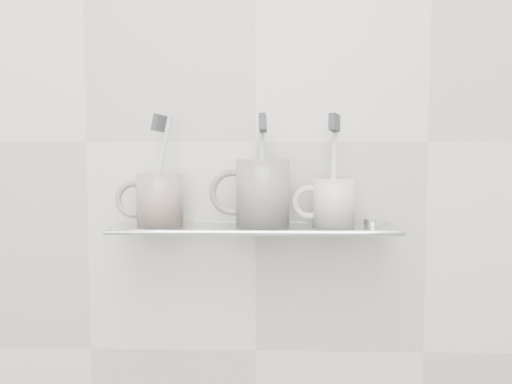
{
  "coord_description": "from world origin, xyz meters",
  "views": [
    {
      "loc": [
        0.03,
        0.17,
        1.22
      ],
      "look_at": [
        0.0,
        1.04,
        1.16
      ],
      "focal_mm": 35.0,
      "sensor_mm": 36.0,
      "label": 1
    }
  ],
  "objects_px": {
    "shelf_glass": "(254,228)",
    "mug_center": "(263,193)",
    "mug_left": "(160,199)",
    "mug_right": "(333,202)"
  },
  "relations": [
    {
      "from": "mug_center",
      "to": "mug_right",
      "type": "bearing_deg",
      "value": 16.41
    },
    {
      "from": "shelf_glass",
      "to": "mug_right",
      "type": "height_order",
      "value": "mug_right"
    },
    {
      "from": "shelf_glass",
      "to": "mug_center",
      "type": "height_order",
      "value": "mug_center"
    },
    {
      "from": "shelf_glass",
      "to": "mug_right",
      "type": "distance_m",
      "value": 0.15
    },
    {
      "from": "mug_left",
      "to": "mug_center",
      "type": "bearing_deg",
      "value": 3.31
    },
    {
      "from": "mug_left",
      "to": "mug_center",
      "type": "xyz_separation_m",
      "value": [
        0.18,
        0.0,
        0.01
      ]
    },
    {
      "from": "mug_left",
      "to": "mug_right",
      "type": "bearing_deg",
      "value": 3.31
    },
    {
      "from": "mug_center",
      "to": "mug_left",
      "type": "bearing_deg",
      "value": -163.59
    },
    {
      "from": "shelf_glass",
      "to": "mug_center",
      "type": "xyz_separation_m",
      "value": [
        0.01,
        0.0,
        0.06
      ]
    },
    {
      "from": "mug_left",
      "to": "mug_center",
      "type": "distance_m",
      "value": 0.18
    }
  ]
}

